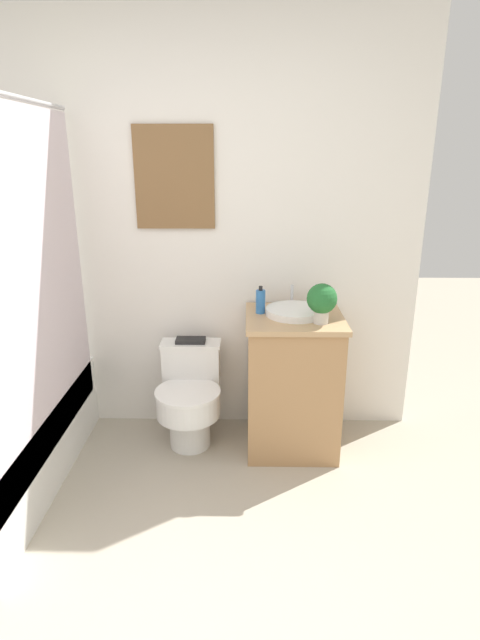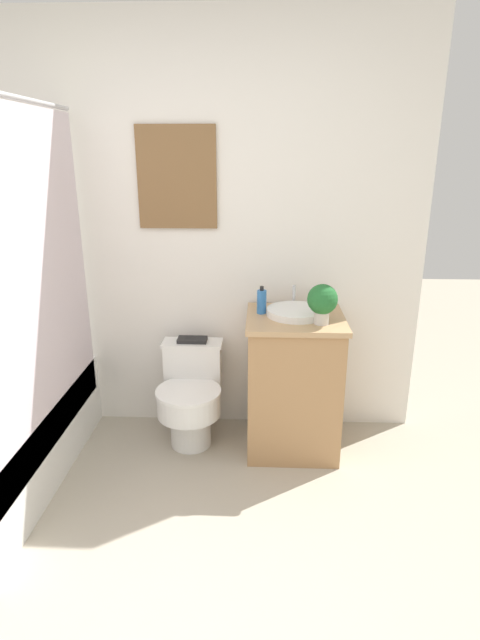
% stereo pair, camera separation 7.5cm
% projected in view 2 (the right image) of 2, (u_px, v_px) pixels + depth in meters
% --- Properties ---
extents(wall_back, '(3.26, 0.07, 2.50)m').
position_uv_depth(wall_back, '(158.00, 235.00, 3.06)').
color(wall_back, white).
rests_on(wall_back, ground_plane).
extents(toilet, '(0.39, 0.51, 0.62)m').
position_uv_depth(toilet, '(191.00, 396.00, 3.08)').
color(toilet, white).
rests_on(toilet, ground_plane).
extents(vanity, '(0.56, 0.54, 0.84)m').
position_uv_depth(vanity, '(293.00, 383.00, 3.00)').
color(vanity, '#AD7F51').
rests_on(vanity, ground_plane).
extents(sink, '(0.33, 0.37, 0.13)m').
position_uv_depth(sink, '(295.00, 312.00, 2.88)').
color(sink, white).
rests_on(sink, vanity).
extents(soap_bottle, '(0.06, 0.06, 0.16)m').
position_uv_depth(soap_bottle, '(262.00, 301.00, 2.90)').
color(soap_bottle, '#2D6BB2').
rests_on(soap_bottle, vanity).
extents(potted_plant, '(0.17, 0.17, 0.22)m').
position_uv_depth(potted_plant, '(322.00, 301.00, 2.70)').
color(potted_plant, beige).
rests_on(potted_plant, vanity).
extents(book_on_tank, '(0.18, 0.10, 0.02)m').
position_uv_depth(book_on_tank, '(192.00, 340.00, 3.11)').
color(book_on_tank, black).
rests_on(book_on_tank, toilet).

